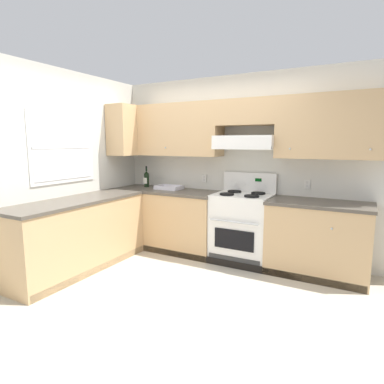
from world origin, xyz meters
TOP-DOWN VIEW (x-y plane):
  - ground_plane at (0.00, 0.00)m, footprint 7.04×7.04m
  - wall_back at (0.41, 1.53)m, footprint 4.68×0.57m
  - wall_left at (-1.59, 0.23)m, footprint 0.47×4.00m
  - counter_back_run at (0.20, 1.24)m, footprint 3.60×0.65m
  - counter_left_run at (-1.24, -0.00)m, footprint 0.63×1.91m
  - stove at (0.50, 1.25)m, footprint 0.76×0.62m
  - wine_bottle at (-1.16, 1.35)m, footprint 0.08×0.08m
  - bowl at (-0.71, 1.31)m, footprint 0.39×0.27m

SIDE VIEW (x-z plane):
  - ground_plane at x=0.00m, z-range 0.00..0.00m
  - counter_back_run at x=0.20m, z-range 0.00..0.91m
  - counter_left_run at x=-1.24m, z-range 0.00..0.91m
  - stove at x=0.50m, z-range -0.12..1.08m
  - bowl at x=-0.71m, z-range 0.90..0.96m
  - wine_bottle at x=-1.16m, z-range 0.88..1.21m
  - wall_left at x=-1.59m, z-range 0.07..2.62m
  - wall_back at x=0.41m, z-range 0.20..2.75m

